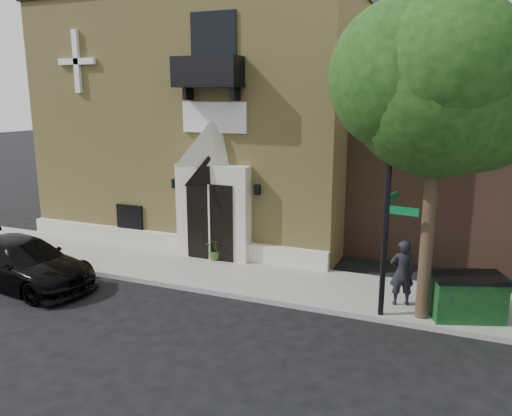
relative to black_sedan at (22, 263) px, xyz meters
The scene contains 10 objects.
ground 5.53m from the black_sedan, 15.27° to the left, with size 120.00×120.00×0.00m, color black.
sidewalk 6.97m from the black_sedan, 25.09° to the left, with size 42.00×3.00×0.15m, color gray.
church 10.44m from the black_sedan, 76.25° to the left, with size 12.20×11.01×9.30m.
street_tree_left 12.56m from the black_sedan, ahead, with size 4.97×4.38×7.77m.
black_sedan is the anchor object (origin of this frame).
street_sign 10.68m from the black_sedan, ahead, with size 0.84×0.93×5.34m.
fire_hydrant 11.96m from the black_sedan, ahead, with size 0.45×0.36×0.80m.
dumpster 12.51m from the black_sedan, 10.39° to the left, with size 1.96×1.49×1.13m.
planter 5.96m from the black_sedan, 41.38° to the left, with size 0.68×0.59×0.76m, color #3F652C.
pedestrian_near 10.99m from the black_sedan, 13.07° to the left, with size 0.65×0.42×1.77m, color black.
Camera 1 is at (6.55, -11.93, 5.59)m, focal length 35.00 mm.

